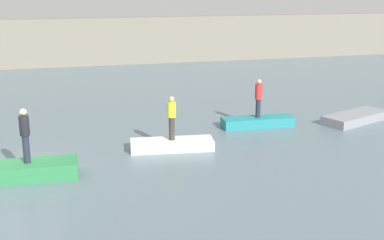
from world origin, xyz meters
name	(u,v)px	position (x,y,z in m)	size (l,w,h in m)	color
ground_plane	(18,173)	(0.00, 0.00, 0.00)	(120.00, 120.00, 0.00)	slate
embankment_wall	(33,43)	(0.00, 23.44, 1.84)	(80.00, 1.20, 3.68)	gray
rowboat_green	(28,171)	(0.38, -0.64, 0.27)	(3.20, 1.14, 0.55)	#2D7F47
rowboat_white	(172,145)	(5.64, 1.04, 0.20)	(3.19, 0.98, 0.40)	white
rowboat_teal	(258,122)	(10.11, 3.22, 0.22)	(3.22, 0.93, 0.43)	teal
rowboat_grey	(355,118)	(14.81, 2.77, 0.20)	(3.47, 1.29, 0.41)	gray
person_hiviz_shirt	(172,116)	(5.64, 1.04, 1.36)	(0.32, 0.32, 1.71)	#38332D
person_dark_shirt	(25,133)	(0.38, -0.64, 1.57)	(0.32, 0.32, 1.82)	#232838
person_red_shirt	(259,96)	(10.11, 3.22, 1.40)	(0.32, 0.32, 1.74)	#232838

